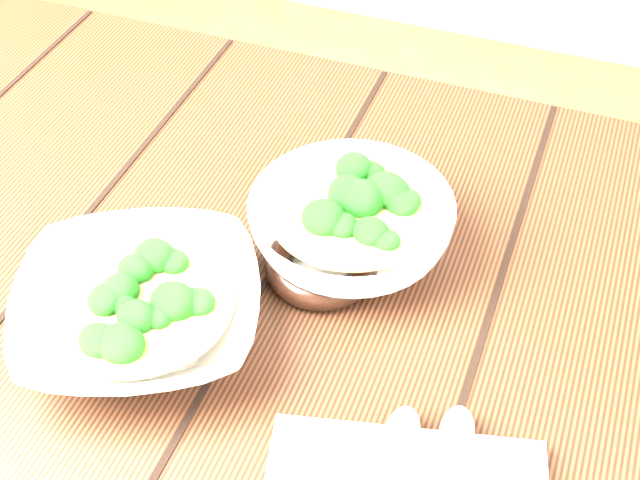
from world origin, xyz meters
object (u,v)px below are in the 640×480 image
at_px(table, 276,396).
at_px(soup_bowl_back, 351,225).
at_px(soup_bowl_front, 139,309).
at_px(trivet, 321,265).

bearing_deg(table, soup_bowl_back, 69.21).
distance_m(soup_bowl_front, trivet, 0.17).
bearing_deg(table, soup_bowl_front, -150.49).
height_order(soup_bowl_front, trivet, soup_bowl_front).
xyz_separation_m(soup_bowl_front, trivet, (0.12, 0.12, -0.02)).
relative_size(soup_bowl_back, trivet, 2.34).
distance_m(soup_bowl_back, trivet, 0.05).
xyz_separation_m(soup_bowl_back, trivet, (-0.01, -0.04, -0.02)).
height_order(table, soup_bowl_back, soup_bowl_back).
bearing_deg(soup_bowl_front, trivet, 43.53).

